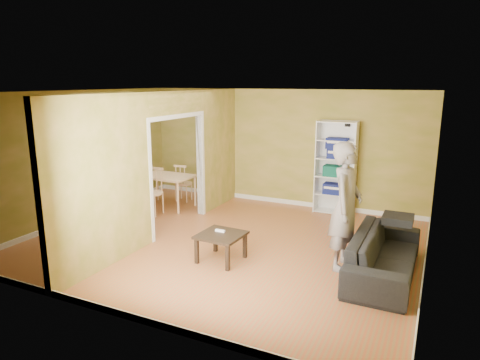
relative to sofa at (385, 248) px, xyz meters
The scene contains 16 objects.
room_shell 2.85m from the sofa, behind, with size 6.50×6.50×6.50m.
partition 4.00m from the sofa, behind, with size 0.22×5.50×2.60m, color tan, non-canonical shape.
wall_speaker 3.44m from the sofa, 112.74° to the left, with size 0.10×0.10×0.10m, color black.
sofa is the anchor object (origin of this frame).
person 0.93m from the sofa, behind, with size 0.64×0.82×2.26m, color slate.
bookshelf 3.15m from the sofa, 116.32° to the left, with size 0.83×0.36×1.97m.
paper_box_navy_a 3.06m from the sofa, 116.98° to the left, with size 0.43×0.28×0.22m, color navy.
paper_box_teal 3.10m from the sofa, 117.11° to the left, with size 0.44×0.29×0.23m, color #0C594D.
paper_box_navy_b 3.17m from the sofa, 116.38° to the left, with size 0.40×0.26×0.20m, color navy.
paper_box_navy_c 3.25m from the sofa, 116.60° to the left, with size 0.44×0.28×0.22m, color #151D51.
coffee_table 2.45m from the sofa, 166.68° to the right, with size 0.67×0.67×0.44m.
game_controller 2.49m from the sofa, 168.81° to the right, with size 0.16×0.04×0.03m, color white.
dining_table 5.12m from the sofa, 162.34° to the left, with size 1.16×0.77×0.72m.
chair_left 5.81m from the sofa, 164.38° to the left, with size 0.46×0.46×1.01m, color #D3B489, non-canonical shape.
chair_near 4.92m from the sofa, 168.84° to the left, with size 0.45×0.45×0.99m, color tan, non-canonical shape.
chair_far 5.26m from the sofa, 156.03° to the left, with size 0.41×0.41×0.89m, color tan, non-canonical shape.
Camera 1 is at (3.28, -6.32, 2.78)m, focal length 32.00 mm.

